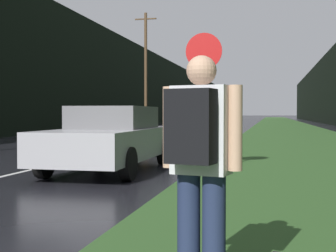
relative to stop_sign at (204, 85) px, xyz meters
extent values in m
cube|color=#2D5123|center=(2.68, 31.16, -1.84)|extent=(6.00, 240.00, 0.02)
cube|color=silver|center=(-3.88, -0.30, -1.84)|extent=(0.12, 3.00, 0.01)
cube|color=silver|center=(-3.88, 6.70, -1.84)|extent=(0.12, 3.00, 0.01)
cube|color=silver|center=(-3.88, 13.70, -1.84)|extent=(0.12, 3.00, 0.01)
cube|color=silver|center=(-3.88, 20.70, -1.84)|extent=(0.12, 3.00, 0.01)
cube|color=silver|center=(-3.88, 27.70, -1.84)|extent=(0.12, 3.00, 0.01)
cube|color=black|center=(-13.44, 41.16, 2.46)|extent=(2.00, 140.00, 8.61)
cylinder|color=#4C3823|center=(-8.68, 27.46, 2.90)|extent=(0.24, 0.24, 9.49)
cube|color=#4C3823|center=(-8.68, 27.46, 7.14)|extent=(1.80, 0.10, 0.10)
cylinder|color=slate|center=(0.00, 0.00, -0.76)|extent=(0.07, 0.07, 2.17)
cylinder|color=#B71414|center=(0.00, 0.00, 0.70)|extent=(0.76, 0.02, 0.76)
cylinder|color=#1E2847|center=(0.80, -6.40, -1.42)|extent=(0.16, 0.16, 0.84)
cylinder|color=#1E2847|center=(0.98, -6.44, -1.42)|extent=(0.16, 0.16, 0.84)
cube|color=silver|center=(0.89, -6.42, -0.70)|extent=(0.43, 0.29, 0.61)
sphere|color=tan|center=(0.89, -6.42, -0.29)|extent=(0.21, 0.21, 0.21)
cylinder|color=tan|center=(0.66, -6.37, -0.68)|extent=(0.09, 0.09, 0.57)
cylinder|color=tan|center=(1.13, -6.47, -0.68)|extent=(0.09, 0.09, 0.57)
cube|color=black|center=(0.85, -6.62, -0.67)|extent=(0.34, 0.24, 0.49)
cube|color=#9E9EA3|center=(-2.10, 0.19, -1.24)|extent=(1.81, 4.72, 0.64)
cube|color=#5E5E61|center=(-2.10, 0.43, -0.67)|extent=(1.54, 2.12, 0.49)
cylinder|color=black|center=(-1.24, -1.27, -1.53)|extent=(0.20, 0.64, 0.64)
cylinder|color=black|center=(-2.96, -1.27, -1.53)|extent=(0.20, 0.64, 0.64)
cylinder|color=black|center=(-1.24, 1.66, -1.53)|extent=(0.20, 0.64, 0.64)
cylinder|color=black|center=(-2.96, 1.66, -1.53)|extent=(0.20, 0.64, 0.64)
camera|label=1|loc=(1.36, -9.62, -0.58)|focal=50.00mm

